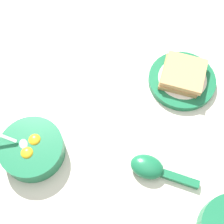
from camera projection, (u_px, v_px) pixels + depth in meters
name	position (u px, v px, depth m)	size (l,w,h in m)	color
ground_plane	(140.00, 179.00, 0.73)	(3.00, 3.00, 0.00)	silver
egg_bowl	(32.00, 149.00, 0.74)	(0.15, 0.15, 0.08)	#196B42
toast_plate	(182.00, 80.00, 0.85)	(0.18, 0.18, 0.02)	#196B42
toast_sandwich	(183.00, 74.00, 0.83)	(0.15, 0.15, 0.03)	tan
soup_spoon	(152.00, 168.00, 0.73)	(0.13, 0.15, 0.04)	#196B42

